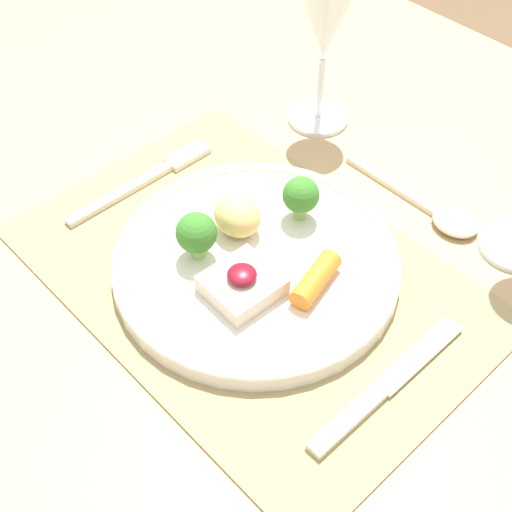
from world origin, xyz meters
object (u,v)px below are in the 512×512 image
at_px(fork, 151,177).
at_px(knife, 378,393).
at_px(dinner_plate, 255,259).
at_px(wine_glass_far, 325,29).
at_px(spoon, 441,214).

distance_m(fork, knife, 0.37).
distance_m(dinner_plate, fork, 0.18).
distance_m(fork, wine_glass_far, 0.26).
xyz_separation_m(dinner_plate, spoon, (0.08, 0.20, -0.01)).
relative_size(dinner_plate, knife, 1.50).
xyz_separation_m(dinner_plate, fork, (-0.18, 0.01, -0.01)).
height_order(fork, knife, knife).
relative_size(fork, wine_glass_far, 1.06).
bearing_deg(dinner_plate, spoon, 67.32).
bearing_deg(knife, dinner_plate, 175.71).
relative_size(fork, knife, 1.00).
height_order(dinner_plate, spoon, dinner_plate).
height_order(knife, wine_glass_far, wine_glass_far).
bearing_deg(spoon, dinner_plate, -110.11).
height_order(dinner_plate, fork, dinner_plate).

